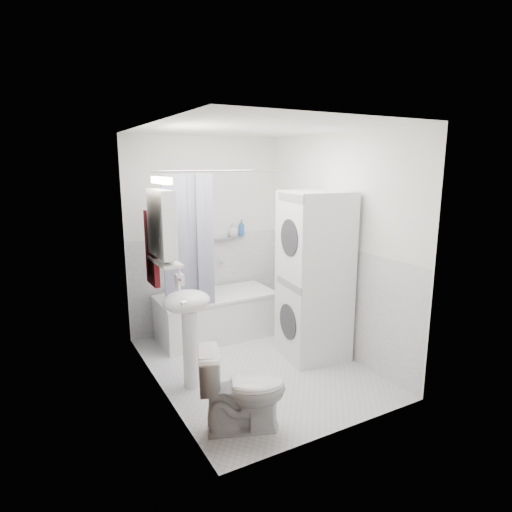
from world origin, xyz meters
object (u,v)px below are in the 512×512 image
bathtub (216,313)px  toilet (243,389)px  sink (188,316)px  washer_dryer (314,276)px

bathtub → toilet: bearing=-107.4°
bathtub → sink: (-0.71, -1.00, 0.41)m
bathtub → toilet: size_ratio=2.03×
washer_dryer → toilet: bearing=-139.5°
washer_dryer → toilet: washer_dryer is taller
bathtub → toilet: 1.90m
toilet → sink: bearing=30.7°
sink → washer_dryer: (1.43, 0.02, 0.20)m
sink → washer_dryer: bearing=0.7°
bathtub → washer_dryer: size_ratio=0.78×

